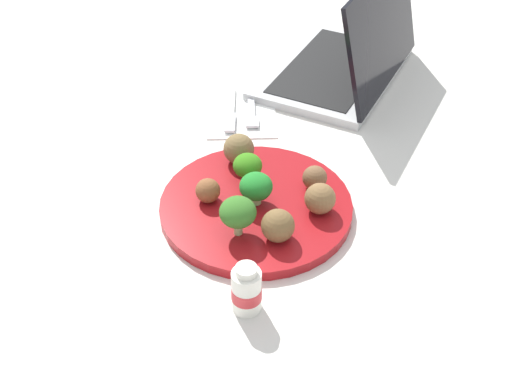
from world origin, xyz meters
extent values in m
plane|color=silver|center=(0.00, 0.00, 0.00)|extent=(4.00, 4.00, 0.00)
cylinder|color=maroon|center=(0.00, 0.00, 0.01)|extent=(0.28, 0.28, 0.02)
cylinder|color=#91CC80|center=(0.00, 0.00, 0.02)|extent=(0.01, 0.01, 0.01)
ellipsoid|color=#227C29|center=(0.00, 0.00, 0.05)|extent=(0.05, 0.05, 0.04)
cylinder|color=#AAC86B|center=(-0.05, -0.01, 0.02)|extent=(0.02, 0.02, 0.01)
ellipsoid|color=#377C19|center=(-0.05, -0.01, 0.04)|extent=(0.04, 0.04, 0.03)
cylinder|color=#A6C57E|center=(0.06, -0.03, 0.03)|extent=(0.01, 0.01, 0.02)
ellipsoid|color=#356E25|center=(0.06, -0.03, 0.05)|extent=(0.05, 0.05, 0.04)
sphere|color=brown|center=(-0.02, 0.09, 0.03)|extent=(0.04, 0.04, 0.04)
sphere|color=brown|center=(0.08, 0.02, 0.04)|extent=(0.05, 0.05, 0.05)
sphere|color=brown|center=(-0.10, -0.01, 0.04)|extent=(0.05, 0.05, 0.05)
sphere|color=brown|center=(-0.01, -0.07, 0.03)|extent=(0.04, 0.04, 0.04)
sphere|color=brown|center=(0.03, 0.09, 0.04)|extent=(0.04, 0.04, 0.04)
cube|color=white|center=(-0.27, 0.01, 0.00)|extent=(0.18, 0.14, 0.01)
cube|color=silver|center=(-0.28, 0.03, 0.01)|extent=(0.09, 0.02, 0.01)
cube|color=silver|center=(-0.22, 0.02, 0.01)|extent=(0.03, 0.02, 0.01)
cube|color=white|center=(-0.30, -0.01, 0.01)|extent=(0.09, 0.02, 0.01)
cube|color=silver|center=(-0.22, -0.02, 0.01)|extent=(0.06, 0.03, 0.01)
cylinder|color=white|center=(0.18, -0.04, 0.03)|extent=(0.04, 0.04, 0.06)
cylinder|color=red|center=(0.18, -0.04, 0.03)|extent=(0.04, 0.04, 0.02)
cylinder|color=silver|center=(0.18, -0.04, 0.07)|extent=(0.03, 0.03, 0.01)
cube|color=silver|center=(-0.37, 0.20, 0.01)|extent=(0.39, 0.36, 0.02)
cube|color=black|center=(-0.37, 0.20, 0.02)|extent=(0.32, 0.29, 0.00)
cube|color=black|center=(-0.33, 0.27, 0.11)|extent=(0.29, 0.22, 0.20)
camera|label=1|loc=(0.73, -0.10, 0.65)|focal=47.17mm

